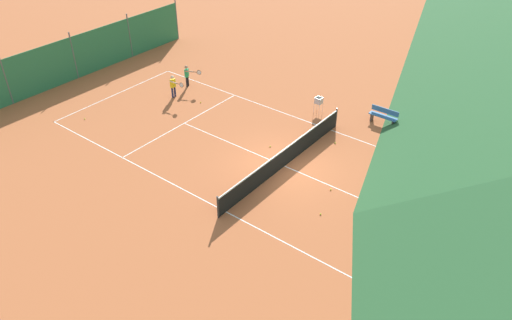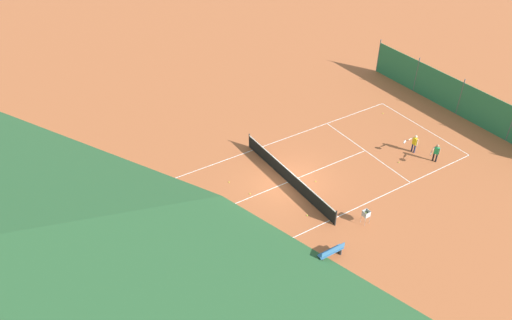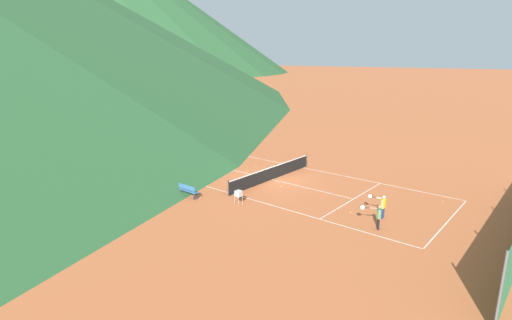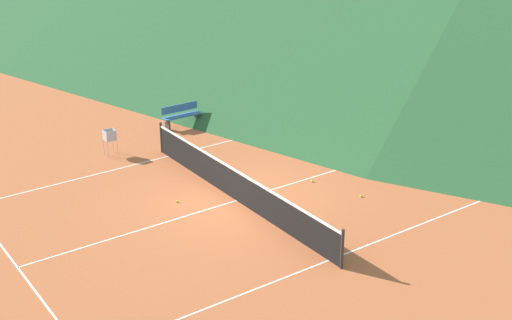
{
  "view_description": "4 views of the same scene",
  "coord_description": "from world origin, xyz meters",
  "px_view_note": "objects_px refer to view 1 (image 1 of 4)",
  "views": [
    {
      "loc": [
        15.57,
        10.46,
        12.98
      ],
      "look_at": [
        1.12,
        -0.78,
        0.61
      ],
      "focal_mm": 35.0,
      "sensor_mm": 36.0,
      "label": 1
    },
    {
      "loc": [
        -19.39,
        14.58,
        19.3
      ],
      "look_at": [
        1.95,
        1.11,
        0.93
      ],
      "focal_mm": 35.0,
      "sensor_mm": 36.0,
      "label": 2
    },
    {
      "loc": [
        -21.96,
        -16.6,
        8.62
      ],
      "look_at": [
        -0.05,
        1.45,
        1.23
      ],
      "focal_mm": 28.0,
      "sensor_mm": 36.0,
      "label": 3
    },
    {
      "loc": [
        15.5,
        -10.25,
        9.12
      ],
      "look_at": [
        0.34,
        0.45,
        1.28
      ],
      "focal_mm": 50.0,
      "sensor_mm": 36.0,
      "label": 4
    }
  ],
  "objects_px": {
    "tennis_ball_by_net_left": "(270,146)",
    "courtside_bench": "(383,116)",
    "tennis_ball_near_corner": "(321,214)",
    "tennis_ball_mid_court": "(85,119)",
    "player_near_baseline": "(438,258)",
    "player_near_service": "(187,74)",
    "tennis_ball_far_corner": "(335,143)",
    "tennis_net": "(285,157)",
    "ball_hopper": "(319,102)",
    "player_far_service": "(173,85)",
    "tennis_ball_alley_right": "(331,190)",
    "tennis_ball_alley_left": "(201,102)",
    "tennis_ball_by_net_right": "(417,163)"
  },
  "relations": [
    {
      "from": "ball_hopper",
      "to": "player_near_baseline",
      "type": "bearing_deg",
      "value": 51.85
    },
    {
      "from": "tennis_ball_alley_left",
      "to": "tennis_ball_near_corner",
      "type": "distance_m",
      "value": 11.19
    },
    {
      "from": "player_near_baseline",
      "to": "player_far_service",
      "type": "relative_size",
      "value": 0.83
    },
    {
      "from": "player_far_service",
      "to": "tennis_ball_mid_court",
      "type": "bearing_deg",
      "value": -21.7
    },
    {
      "from": "tennis_ball_near_corner",
      "to": "tennis_ball_mid_court",
      "type": "relative_size",
      "value": 1.0
    },
    {
      "from": "tennis_ball_by_net_left",
      "to": "tennis_ball_mid_court",
      "type": "relative_size",
      "value": 1.0
    },
    {
      "from": "player_near_baseline",
      "to": "tennis_ball_mid_court",
      "type": "relative_size",
      "value": 16.55
    },
    {
      "from": "tennis_ball_by_net_right",
      "to": "ball_hopper",
      "type": "distance_m",
      "value": 6.4
    },
    {
      "from": "player_near_service",
      "to": "tennis_ball_alley_right",
      "type": "distance_m",
      "value": 12.49
    },
    {
      "from": "tennis_net",
      "to": "courtside_bench",
      "type": "height_order",
      "value": "tennis_net"
    },
    {
      "from": "tennis_ball_by_net_left",
      "to": "courtside_bench",
      "type": "height_order",
      "value": "courtside_bench"
    },
    {
      "from": "player_near_service",
      "to": "player_far_service",
      "type": "xyz_separation_m",
      "value": [
        1.52,
        0.39,
        0.01
      ]
    },
    {
      "from": "player_near_baseline",
      "to": "tennis_ball_by_net_left",
      "type": "relative_size",
      "value": 16.55
    },
    {
      "from": "tennis_ball_near_corner",
      "to": "player_far_service",
      "type": "bearing_deg",
      "value": -107.12
    },
    {
      "from": "tennis_ball_by_net_right",
      "to": "ball_hopper",
      "type": "height_order",
      "value": "ball_hopper"
    },
    {
      "from": "tennis_ball_alley_right",
      "to": "player_near_baseline",
      "type": "bearing_deg",
      "value": 71.12
    },
    {
      "from": "tennis_ball_alley_right",
      "to": "tennis_ball_near_corner",
      "type": "height_order",
      "value": "same"
    },
    {
      "from": "tennis_ball_by_net_right",
      "to": "tennis_ball_mid_court",
      "type": "relative_size",
      "value": 1.0
    },
    {
      "from": "tennis_ball_alley_right",
      "to": "tennis_ball_alley_left",
      "type": "distance_m",
      "value": 10.2
    },
    {
      "from": "tennis_ball_mid_court",
      "to": "tennis_ball_alley_left",
      "type": "bearing_deg",
      "value": 145.48
    },
    {
      "from": "ball_hopper",
      "to": "tennis_ball_mid_court",
      "type": "bearing_deg",
      "value": -48.56
    },
    {
      "from": "player_near_service",
      "to": "ball_hopper",
      "type": "xyz_separation_m",
      "value": [
        -1.97,
        7.83,
        -0.1
      ]
    },
    {
      "from": "player_far_service",
      "to": "tennis_ball_alley_right",
      "type": "bearing_deg",
      "value": 79.85
    },
    {
      "from": "tennis_ball_far_corner",
      "to": "player_far_service",
      "type": "bearing_deg",
      "value": -82.45
    },
    {
      "from": "tennis_net",
      "to": "ball_hopper",
      "type": "relative_size",
      "value": 10.31
    },
    {
      "from": "tennis_ball_alley_left",
      "to": "courtside_bench",
      "type": "xyz_separation_m",
      "value": [
        -4.14,
        9.08,
        0.42
      ]
    },
    {
      "from": "tennis_ball_alley_left",
      "to": "courtside_bench",
      "type": "relative_size",
      "value": 0.04
    },
    {
      "from": "player_near_baseline",
      "to": "tennis_ball_alley_right",
      "type": "xyz_separation_m",
      "value": [
        -1.79,
        -5.25,
        -0.61
      ]
    },
    {
      "from": "player_near_service",
      "to": "courtside_bench",
      "type": "height_order",
      "value": "player_near_service"
    },
    {
      "from": "tennis_ball_near_corner",
      "to": "tennis_net",
      "type": "bearing_deg",
      "value": -121.57
    },
    {
      "from": "tennis_ball_by_net_left",
      "to": "tennis_ball_far_corner",
      "type": "relative_size",
      "value": 1.0
    },
    {
      "from": "player_far_service",
      "to": "player_near_service",
      "type": "bearing_deg",
      "value": -165.71
    },
    {
      "from": "tennis_ball_mid_court",
      "to": "tennis_ball_near_corner",
      "type": "bearing_deg",
      "value": 94.23
    },
    {
      "from": "tennis_ball_by_net_left",
      "to": "tennis_ball_mid_court",
      "type": "xyz_separation_m",
      "value": [
        3.84,
        -9.36,
        0.0
      ]
    },
    {
      "from": "tennis_ball_alley_right",
      "to": "courtside_bench",
      "type": "bearing_deg",
      "value": -172.9
    },
    {
      "from": "tennis_net",
      "to": "player_near_service",
      "type": "bearing_deg",
      "value": -109.59
    },
    {
      "from": "courtside_bench",
      "to": "tennis_ball_alley_right",
      "type": "bearing_deg",
      "value": 7.1
    },
    {
      "from": "tennis_ball_mid_court",
      "to": "player_near_service",
      "type": "bearing_deg",
      "value": 166.53
    },
    {
      "from": "player_near_baseline",
      "to": "tennis_ball_far_corner",
      "type": "bearing_deg",
      "value": -126.42
    },
    {
      "from": "player_near_baseline",
      "to": "player_far_service",
      "type": "distance_m",
      "value": 17.24
    },
    {
      "from": "tennis_ball_far_corner",
      "to": "tennis_ball_alley_left",
      "type": "distance_m",
      "value": 8.2
    },
    {
      "from": "tennis_ball_alley_right",
      "to": "tennis_ball_by_net_left",
      "type": "bearing_deg",
      "value": -105.92
    },
    {
      "from": "player_near_service",
      "to": "player_near_baseline",
      "type": "xyz_separation_m",
      "value": [
        5.38,
        17.19,
        -0.12
      ]
    },
    {
      "from": "tennis_ball_by_net_right",
      "to": "ball_hopper",
      "type": "xyz_separation_m",
      "value": [
        -1.37,
        -6.22,
        0.62
      ]
    },
    {
      "from": "player_near_baseline",
      "to": "ball_hopper",
      "type": "distance_m",
      "value": 11.9
    },
    {
      "from": "courtside_bench",
      "to": "player_near_service",
      "type": "bearing_deg",
      "value": -74.8
    },
    {
      "from": "player_near_baseline",
      "to": "ball_hopper",
      "type": "xyz_separation_m",
      "value": [
        -7.35,
        -9.36,
        0.02
      ]
    },
    {
      "from": "tennis_ball_alley_left",
      "to": "tennis_net",
      "type": "bearing_deg",
      "value": 73.17
    },
    {
      "from": "player_near_service",
      "to": "tennis_ball_far_corner",
      "type": "xyz_separation_m",
      "value": [
        0.22,
        10.19,
        -0.73
      ]
    },
    {
      "from": "tennis_ball_far_corner",
      "to": "tennis_ball_by_net_right",
      "type": "bearing_deg",
      "value": 102.03
    }
  ]
}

